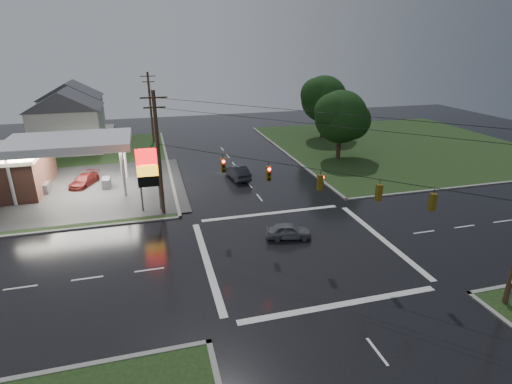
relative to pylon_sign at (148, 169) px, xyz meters
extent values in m
plane|color=black|center=(10.50, -10.50, -4.01)|extent=(120.00, 120.00, 0.00)
cube|color=black|center=(-15.50, 15.50, -3.97)|extent=(36.00, 36.00, 0.08)
cube|color=black|center=(36.50, 15.50, -3.97)|extent=(36.00, 36.00, 0.08)
cube|color=#2D2D2D|center=(-9.50, 7.50, -3.92)|extent=(26.00, 18.00, 0.02)
cylinder|color=silver|center=(-12.50, 4.50, -1.51)|extent=(0.30, 0.30, 5.00)
cylinder|color=silver|center=(-2.50, 4.50, -1.51)|extent=(0.30, 0.30, 5.00)
cylinder|color=silver|center=(-12.50, 10.50, -1.51)|extent=(0.30, 0.30, 5.00)
cylinder|color=silver|center=(-2.50, 10.50, -1.51)|extent=(0.30, 0.30, 5.00)
cube|color=silver|center=(-7.50, 7.50, 1.19)|extent=(12.00, 8.00, 0.80)
cube|color=white|center=(-7.50, 7.50, 0.77)|extent=(11.40, 7.40, 0.04)
cube|color=#59595E|center=(-10.50, 7.50, -3.46)|extent=(0.80, 1.60, 1.10)
cube|color=#59595E|center=(-4.50, 7.50, -3.46)|extent=(0.80, 1.60, 1.10)
cylinder|color=#59595E|center=(-0.80, 0.00, -1.01)|extent=(0.16, 0.16, 6.00)
cylinder|color=#59595E|center=(0.80, 0.00, -1.01)|extent=(0.16, 0.16, 6.00)
cube|color=red|center=(0.00, 0.00, 1.19)|extent=(2.00, 0.35, 1.40)
cube|color=yellow|center=(0.00, 0.00, -0.11)|extent=(2.00, 0.35, 1.00)
cube|color=black|center=(0.00, 0.00, -1.11)|extent=(2.00, 0.35, 1.00)
cylinder|color=#382619|center=(1.00, -1.00, 1.49)|extent=(0.32, 0.32, 11.00)
cube|color=#382619|center=(1.00, -1.00, 6.39)|extent=(2.20, 0.12, 0.12)
cube|color=#382619|center=(1.00, -1.00, 5.59)|extent=(1.80, 0.12, 0.12)
cylinder|color=#382619|center=(1.00, 27.50, 1.24)|extent=(0.32, 0.32, 10.50)
cube|color=#382619|center=(1.00, 27.50, 5.89)|extent=(2.20, 0.12, 0.12)
cube|color=#382619|center=(1.00, 27.50, 5.09)|extent=(1.80, 0.12, 0.12)
cube|color=#59470C|center=(5.75, -5.75, 1.59)|extent=(0.34, 0.34, 1.10)
cylinder|color=#FF0C07|center=(5.75, -5.95, 1.97)|extent=(0.22, 0.08, 0.22)
cube|color=#59470C|center=(8.60, -8.60, 1.59)|extent=(0.34, 0.34, 1.10)
cylinder|color=#FF0C07|center=(8.60, -8.80, 1.97)|extent=(0.22, 0.08, 0.22)
cube|color=#59470C|center=(11.45, -11.45, 1.59)|extent=(0.34, 0.34, 1.10)
cylinder|color=#FF0C07|center=(11.65, -11.45, 1.97)|extent=(0.08, 0.22, 0.22)
cube|color=#59470C|center=(14.30, -14.30, 1.59)|extent=(0.34, 0.34, 1.10)
cylinder|color=#FF0C07|center=(14.30, -14.10, 1.97)|extent=(0.22, 0.08, 0.22)
cube|color=#59470C|center=(16.58, -16.58, 1.59)|extent=(0.34, 0.34, 1.10)
cylinder|color=#FF0C07|center=(16.58, -16.38, 1.97)|extent=(0.22, 0.08, 0.22)
cube|color=silver|center=(-10.50, 25.50, -1.01)|extent=(9.00, 8.00, 6.00)
cube|color=gray|center=(-5.20, 25.50, -3.61)|extent=(1.60, 4.80, 0.80)
cube|color=silver|center=(-11.50, 37.50, -1.01)|extent=(9.00, 8.00, 6.00)
cube|color=gray|center=(-6.20, 37.50, -3.61)|extent=(1.60, 4.80, 0.80)
cylinder|color=black|center=(24.50, 11.50, -1.49)|extent=(0.56, 0.56, 5.04)
sphere|color=black|center=(24.50, 11.50, 1.57)|extent=(6.80, 6.80, 6.80)
sphere|color=black|center=(26.20, 11.80, 0.94)|extent=(5.10, 5.10, 5.10)
sphere|color=black|center=(23.14, 11.10, 2.29)|extent=(4.76, 4.76, 4.76)
cylinder|color=black|center=(27.50, 23.50, -1.21)|extent=(0.56, 0.56, 5.60)
sphere|color=black|center=(27.50, 23.50, 2.19)|extent=(7.20, 7.20, 7.20)
sphere|color=black|center=(29.30, 23.80, 1.49)|extent=(5.40, 5.40, 5.40)
sphere|color=black|center=(26.06, 23.10, 2.99)|extent=(5.04, 5.04, 5.04)
imported|color=#202228|center=(9.70, 6.93, -3.23)|extent=(2.24, 4.91, 1.56)
imported|color=slate|center=(10.37, -8.50, -3.40)|extent=(3.83, 2.15, 1.23)
imported|color=#4D1311|center=(-6.89, 8.91, -3.39)|extent=(3.28, 4.63, 1.25)
camera|label=1|loc=(0.33, -35.36, 10.75)|focal=28.00mm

